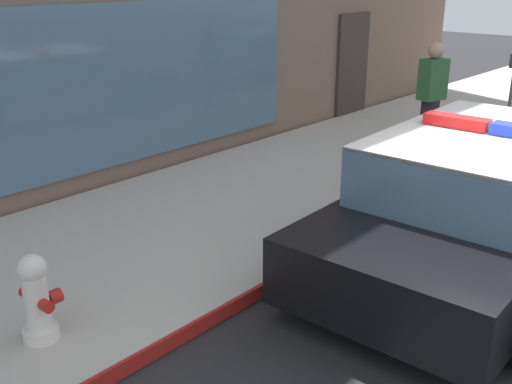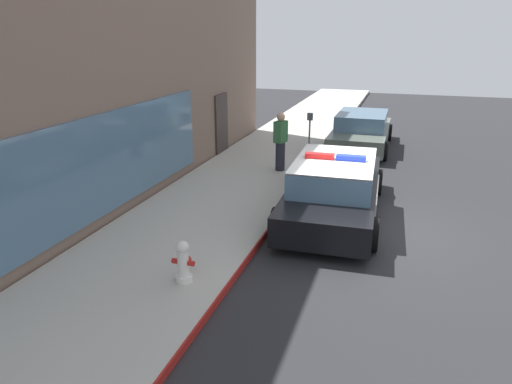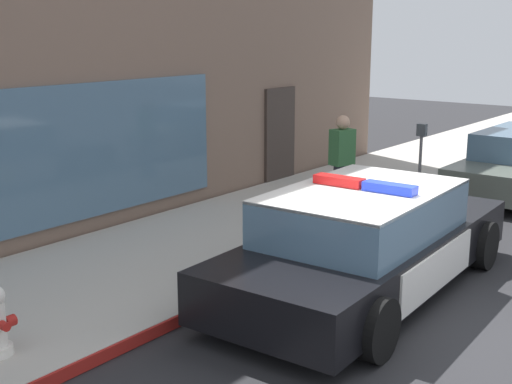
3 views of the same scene
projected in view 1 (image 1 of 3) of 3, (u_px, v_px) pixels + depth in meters
sidewalk at (239, 204)px, 7.67m from camera, size 48.00×3.33×0.15m
curb_red_paint at (349, 241)px, 6.61m from camera, size 28.80×0.04×0.14m
police_cruiser at (486, 195)px, 6.24m from camera, size 5.20×2.29×1.49m
fire_hydrant at (37, 299)px, 4.63m from camera, size 0.34×0.39×0.73m
pedestrian_on_sidewalk at (431, 99)px, 9.27m from camera, size 0.46×0.36×1.71m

